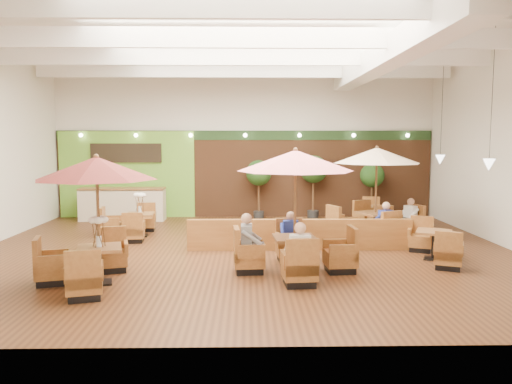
{
  "coord_description": "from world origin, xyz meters",
  "views": [
    {
      "loc": [
        0.05,
        -12.71,
        2.89
      ],
      "look_at": [
        0.3,
        0.5,
        1.5
      ],
      "focal_mm": 35.0,
      "sensor_mm": 36.0,
      "label": 1
    }
  ],
  "objects_px": {
    "service_counter": "(123,204)",
    "topiary_0": "(259,175)",
    "diner_0": "(300,247)",
    "diner_3": "(385,219)",
    "table_5": "(377,218)",
    "diner_2": "(249,237)",
    "diner_4": "(409,214)",
    "booth_divider": "(300,235)",
    "diner_1": "(291,231)",
    "table_4": "(434,246)",
    "topiary_1": "(314,172)",
    "table_2": "(376,176)",
    "table_3": "(133,222)",
    "table_1": "(295,188)",
    "topiary_2": "(372,178)",
    "table_0": "(94,192)"
  },
  "relations": [
    {
      "from": "service_counter",
      "to": "topiary_0",
      "type": "bearing_deg",
      "value": 2.34
    },
    {
      "from": "diner_0",
      "to": "diner_3",
      "type": "xyz_separation_m",
      "value": [
        2.7,
        3.64,
        -0.02
      ]
    },
    {
      "from": "table_5",
      "to": "service_counter",
      "type": "bearing_deg",
      "value": -168.97
    },
    {
      "from": "diner_2",
      "to": "diner_4",
      "type": "bearing_deg",
      "value": 128.43
    },
    {
      "from": "booth_divider",
      "to": "diner_1",
      "type": "height_order",
      "value": "diner_1"
    },
    {
      "from": "table_4",
      "to": "diner_1",
      "type": "xyz_separation_m",
      "value": [
        -3.47,
        -0.1,
        0.39
      ]
    },
    {
      "from": "topiary_1",
      "to": "diner_2",
      "type": "bearing_deg",
      "value": -107.94
    },
    {
      "from": "table_2",
      "to": "diner_2",
      "type": "relative_size",
      "value": 3.37
    },
    {
      "from": "diner_2",
      "to": "table_5",
      "type": "bearing_deg",
      "value": 142.77
    },
    {
      "from": "table_5",
      "to": "diner_3",
      "type": "distance_m",
      "value": 2.84
    },
    {
      "from": "topiary_0",
      "to": "diner_1",
      "type": "bearing_deg",
      "value": -84.54
    },
    {
      "from": "topiary_0",
      "to": "service_counter",
      "type": "bearing_deg",
      "value": -177.66
    },
    {
      "from": "booth_divider",
      "to": "table_4",
      "type": "height_order",
      "value": "table_4"
    },
    {
      "from": "booth_divider",
      "to": "table_3",
      "type": "height_order",
      "value": "table_3"
    },
    {
      "from": "topiary_1",
      "to": "diner_3",
      "type": "relative_size",
      "value": 3.07
    },
    {
      "from": "table_1",
      "to": "table_2",
      "type": "height_order",
      "value": "table_1"
    },
    {
      "from": "service_counter",
      "to": "topiary_0",
      "type": "xyz_separation_m",
      "value": [
        4.89,
        0.2,
        1.02
      ]
    },
    {
      "from": "topiary_1",
      "to": "topiary_2",
      "type": "distance_m",
      "value": 2.15
    },
    {
      "from": "service_counter",
      "to": "diner_0",
      "type": "distance_m",
      "value": 9.83
    },
    {
      "from": "topiary_2",
      "to": "diner_4",
      "type": "relative_size",
      "value": 2.77
    },
    {
      "from": "table_0",
      "to": "table_4",
      "type": "xyz_separation_m",
      "value": [
        7.54,
        1.9,
        -1.53
      ]
    },
    {
      "from": "table_1",
      "to": "diner_1",
      "type": "distance_m",
      "value": 1.5
    },
    {
      "from": "table_5",
      "to": "diner_0",
      "type": "xyz_separation_m",
      "value": [
        -3.21,
        -6.4,
        0.42
      ]
    },
    {
      "from": "diner_0",
      "to": "diner_2",
      "type": "distance_m",
      "value": 1.41
    },
    {
      "from": "table_2",
      "to": "diner_1",
      "type": "relative_size",
      "value": 3.9
    },
    {
      "from": "table_4",
      "to": "topiary_0",
      "type": "relative_size",
      "value": 1.18
    },
    {
      "from": "table_0",
      "to": "table_4",
      "type": "height_order",
      "value": "table_0"
    },
    {
      "from": "topiary_1",
      "to": "table_5",
      "type": "bearing_deg",
      "value": -46.71
    },
    {
      "from": "booth_divider",
      "to": "table_5",
      "type": "bearing_deg",
      "value": 48.35
    },
    {
      "from": "table_0",
      "to": "topiary_1",
      "type": "bearing_deg",
      "value": 40.94
    },
    {
      "from": "table_0",
      "to": "diner_1",
      "type": "bearing_deg",
      "value": 8.58
    },
    {
      "from": "diner_3",
      "to": "table_3",
      "type": "bearing_deg",
      "value": 145.84
    },
    {
      "from": "diner_2",
      "to": "table_1",
      "type": "bearing_deg",
      "value": 90.67
    },
    {
      "from": "topiary_2",
      "to": "diner_0",
      "type": "xyz_separation_m",
      "value": [
        -3.52,
        -8.34,
        -0.75
      ]
    },
    {
      "from": "topiary_1",
      "to": "table_2",
      "type": "bearing_deg",
      "value": -70.4
    },
    {
      "from": "service_counter",
      "to": "diner_1",
      "type": "relative_size",
      "value": 4.11
    },
    {
      "from": "table_2",
      "to": "diner_0",
      "type": "bearing_deg",
      "value": -145.15
    },
    {
      "from": "diner_0",
      "to": "diner_1",
      "type": "relative_size",
      "value": 1.13
    },
    {
      "from": "table_0",
      "to": "diner_2",
      "type": "height_order",
      "value": "table_0"
    },
    {
      "from": "table_2",
      "to": "topiary_2",
      "type": "bearing_deg",
      "value": 52.64
    },
    {
      "from": "table_0",
      "to": "diner_1",
      "type": "height_order",
      "value": "table_0"
    },
    {
      "from": "service_counter",
      "to": "booth_divider",
      "type": "distance_m",
      "value": 7.66
    },
    {
      "from": "table_4",
      "to": "diner_3",
      "type": "bearing_deg",
      "value": 140.48
    },
    {
      "from": "service_counter",
      "to": "diner_3",
      "type": "distance_m",
      "value": 9.36
    },
    {
      "from": "diner_1",
      "to": "diner_4",
      "type": "relative_size",
      "value": 0.99
    },
    {
      "from": "topiary_1",
      "to": "diner_4",
      "type": "distance_m",
      "value": 4.49
    },
    {
      "from": "topiary_1",
      "to": "topiary_2",
      "type": "xyz_separation_m",
      "value": [
        2.14,
        0.0,
        -0.22
      ]
    },
    {
      "from": "service_counter",
      "to": "diner_3",
      "type": "xyz_separation_m",
      "value": [
        8.2,
        -4.51,
        0.16
      ]
    },
    {
      "from": "booth_divider",
      "to": "table_2",
      "type": "relative_size",
      "value": 2.07
    },
    {
      "from": "diner_0",
      "to": "diner_1",
      "type": "height_order",
      "value": "diner_0"
    }
  ]
}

